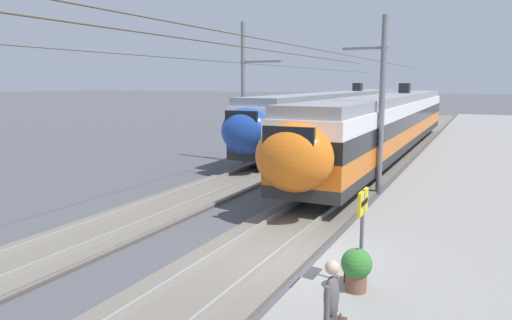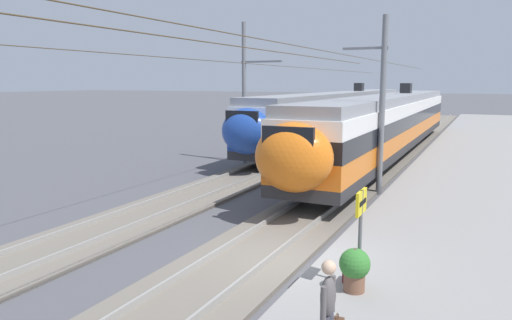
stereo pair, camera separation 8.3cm
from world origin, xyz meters
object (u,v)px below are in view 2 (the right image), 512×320
object	(u,v)px
potted_plant_platform_edge	(355,267)
train_far_track	(341,113)
catenary_mast_mid	(379,102)
platform_sign	(361,216)
train_near_platform	(390,121)
handbag_near_sign	(348,275)
catenary_mast_far_side	(247,91)
passenger_walking	(328,308)

from	to	relation	value
potted_plant_platform_edge	train_far_track	bearing A→B (deg)	16.64
catenary_mast_mid	potted_plant_platform_edge	bearing A→B (deg)	-170.33
catenary_mast_mid	potted_plant_platform_edge	xyz separation A→B (m)	(-10.51, -1.79, -2.96)
platform_sign	potted_plant_platform_edge	distance (m)	1.04
train_near_platform	catenary_mast_mid	distance (m)	10.59
catenary_mast_mid	handbag_near_sign	bearing A→B (deg)	-171.27
potted_plant_platform_edge	catenary_mast_far_side	bearing A→B (deg)	33.92
platform_sign	handbag_near_sign	bearing A→B (deg)	57.16
catenary_mast_far_side	passenger_walking	size ratio (longest dim) A/B	27.05
train_far_track	platform_sign	bearing A→B (deg)	-163.15
catenary_mast_mid	potted_plant_platform_edge	size ratio (longest dim) A/B	50.11
handbag_near_sign	potted_plant_platform_edge	size ratio (longest dim) A/B	0.41
catenary_mast_mid	train_near_platform	bearing A→B (deg)	7.81
catenary_mast_far_side	platform_sign	bearing A→B (deg)	-145.54
train_far_track	catenary_mast_far_side	world-z (taller)	catenary_mast_far_side
platform_sign	handbag_near_sign	xyz separation A→B (m)	(0.17, 0.27, -1.40)
train_near_platform	passenger_walking	xyz separation A→B (m)	(-23.70, -3.52, -0.94)
train_near_platform	handbag_near_sign	xyz separation A→B (m)	(-20.43, -2.97, -1.75)
train_far_track	platform_sign	xyz separation A→B (m)	(-27.30, -8.27, -0.35)
platform_sign	potted_plant_platform_edge	size ratio (longest dim) A/B	2.28
train_far_track	passenger_walking	size ratio (longest dim) A/B	20.17
handbag_near_sign	potted_plant_platform_edge	distance (m)	0.65
train_far_track	catenary_mast_far_side	distance (m)	12.64
train_near_platform	catenary_mast_mid	world-z (taller)	catenary_mast_mid
train_near_platform	handbag_near_sign	distance (m)	20.72
train_far_track	catenary_mast_far_side	size ratio (longest dim) A/B	0.75
passenger_walking	train_near_platform	bearing A→B (deg)	8.44
train_near_platform	catenary_mast_mid	bearing A→B (deg)	-172.19
train_near_platform	platform_sign	xyz separation A→B (m)	(-20.60, -3.24, -0.35)
train_far_track	handbag_near_sign	size ratio (longest dim) A/B	90.69
catenary_mast_mid	train_far_track	bearing A→B (deg)	20.71
train_near_platform	passenger_walking	distance (m)	23.97
catenary_mast_far_side	passenger_walking	bearing A→B (deg)	-149.70
handbag_near_sign	potted_plant_platform_edge	world-z (taller)	potted_plant_platform_edge
train_far_track	handbag_near_sign	distance (m)	28.33
train_far_track	catenary_mast_mid	size ratio (longest dim) A/B	0.75
platform_sign	handbag_near_sign	size ratio (longest dim) A/B	5.54
train_far_track	platform_sign	size ratio (longest dim) A/B	16.38
train_near_platform	catenary_mast_far_side	size ratio (longest dim) A/B	0.74
train_far_track	potted_plant_platform_edge	distance (m)	28.81
catenary_mast_mid	catenary_mast_far_side	distance (m)	9.69
train_near_platform	passenger_walking	size ratio (longest dim) A/B	20.06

